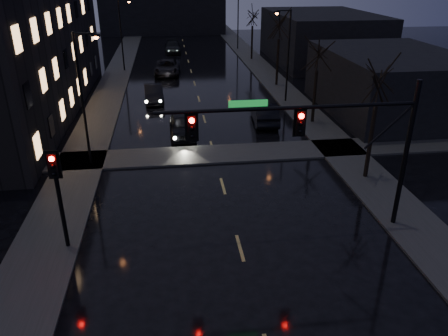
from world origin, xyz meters
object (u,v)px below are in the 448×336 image
object	(u,v)px
oncoming_car_b	(154,93)
lead_car	(264,112)
oncoming_car_d	(173,47)
oncoming_car_a	(182,125)
oncoming_car_c	(167,67)

from	to	relation	value
oncoming_car_b	lead_car	xyz separation A→B (m)	(8.75, -7.09, 0.08)
oncoming_car_b	oncoming_car_d	bearing A→B (deg)	81.06
oncoming_car_a	oncoming_car_c	bearing A→B (deg)	91.79
oncoming_car_d	lead_car	distance (m)	32.86
oncoming_car_a	oncoming_car_d	world-z (taller)	oncoming_car_d
oncoming_car_b	oncoming_car_c	size ratio (longest dim) A/B	0.78
oncoming_car_c	lead_car	bearing A→B (deg)	-63.90
oncoming_car_d	lead_car	world-z (taller)	lead_car
oncoming_car_b	lead_car	size ratio (longest dim) A/B	0.91
oncoming_car_c	oncoming_car_b	bearing A→B (deg)	-93.25
oncoming_car_b	oncoming_car_a	bearing A→B (deg)	-80.22
oncoming_car_a	oncoming_car_d	bearing A→B (deg)	89.28
oncoming_car_b	oncoming_car_d	distance (m)	25.23
oncoming_car_c	oncoming_car_d	xyz separation A→B (m)	(0.90, 14.18, -0.02)
oncoming_car_a	oncoming_car_b	world-z (taller)	oncoming_car_a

